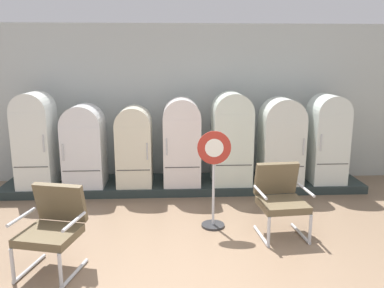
{
  "coord_description": "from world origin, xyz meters",
  "views": [
    {
      "loc": [
        -0.19,
        -3.59,
        2.3
      ],
      "look_at": [
        0.13,
        2.75,
        0.87
      ],
      "focal_mm": 36.34,
      "sensor_mm": 36.0,
      "label": 1
    }
  ],
  "objects_px": {
    "refrigerator_0": "(35,137)",
    "refrigerator_3": "(182,139)",
    "refrigerator_5": "(281,139)",
    "refrigerator_1": "(84,144)",
    "armchair_left": "(53,225)",
    "armchair_right": "(280,196)",
    "refrigerator_4": "(232,135)",
    "refrigerator_2": "(134,144)",
    "refrigerator_6": "(327,136)",
    "sign_stand": "(214,182)"
  },
  "relations": [
    {
      "from": "refrigerator_0",
      "to": "refrigerator_2",
      "type": "relative_size",
      "value": 1.18
    },
    {
      "from": "refrigerator_2",
      "to": "refrigerator_3",
      "type": "relative_size",
      "value": 0.91
    },
    {
      "from": "refrigerator_1",
      "to": "refrigerator_6",
      "type": "xyz_separation_m",
      "value": [
        4.19,
        0.01,
        0.09
      ]
    },
    {
      "from": "refrigerator_5",
      "to": "armchair_left",
      "type": "xyz_separation_m",
      "value": [
        -3.19,
        -2.49,
        -0.4
      ]
    },
    {
      "from": "refrigerator_0",
      "to": "refrigerator_1",
      "type": "relative_size",
      "value": 1.15
    },
    {
      "from": "refrigerator_4",
      "to": "armchair_right",
      "type": "bearing_deg",
      "value": -77.74
    },
    {
      "from": "refrigerator_3",
      "to": "refrigerator_6",
      "type": "height_order",
      "value": "refrigerator_6"
    },
    {
      "from": "refrigerator_5",
      "to": "armchair_left",
      "type": "bearing_deg",
      "value": -142.03
    },
    {
      "from": "refrigerator_0",
      "to": "refrigerator_2",
      "type": "xyz_separation_m",
      "value": [
        1.65,
        -0.03,
        -0.14
      ]
    },
    {
      "from": "refrigerator_0",
      "to": "armchair_right",
      "type": "xyz_separation_m",
      "value": [
        3.7,
        -1.76,
        -0.47
      ]
    },
    {
      "from": "refrigerator_2",
      "to": "refrigerator_3",
      "type": "height_order",
      "value": "refrigerator_3"
    },
    {
      "from": "refrigerator_0",
      "to": "refrigerator_6",
      "type": "height_order",
      "value": "refrigerator_0"
    },
    {
      "from": "refrigerator_0",
      "to": "sign_stand",
      "type": "xyz_separation_m",
      "value": [
        2.84,
        -1.52,
        -0.34
      ]
    },
    {
      "from": "armchair_left",
      "to": "armchair_right",
      "type": "height_order",
      "value": "same"
    },
    {
      "from": "refrigerator_1",
      "to": "refrigerator_4",
      "type": "relative_size",
      "value": 0.88
    },
    {
      "from": "refrigerator_5",
      "to": "refrigerator_1",
      "type": "bearing_deg",
      "value": 179.94
    },
    {
      "from": "refrigerator_4",
      "to": "sign_stand",
      "type": "xyz_separation_m",
      "value": [
        -0.47,
        -1.53,
        -0.33
      ]
    },
    {
      "from": "refrigerator_3",
      "to": "refrigerator_5",
      "type": "bearing_deg",
      "value": -0.15
    },
    {
      "from": "armchair_left",
      "to": "armchair_right",
      "type": "bearing_deg",
      "value": 15.36
    },
    {
      "from": "refrigerator_4",
      "to": "armchair_left",
      "type": "relative_size",
      "value": 1.69
    },
    {
      "from": "refrigerator_6",
      "to": "armchair_left",
      "type": "height_order",
      "value": "refrigerator_6"
    },
    {
      "from": "refrigerator_1",
      "to": "refrigerator_4",
      "type": "distance_m",
      "value": 2.51
    },
    {
      "from": "refrigerator_4",
      "to": "armchair_left",
      "type": "xyz_separation_m",
      "value": [
        -2.32,
        -2.51,
        -0.46
      ]
    },
    {
      "from": "refrigerator_4",
      "to": "refrigerator_0",
      "type": "bearing_deg",
      "value": -179.87
    },
    {
      "from": "refrigerator_2",
      "to": "sign_stand",
      "type": "relative_size",
      "value": 1.0
    },
    {
      "from": "refrigerator_3",
      "to": "armchair_right",
      "type": "distance_m",
      "value": 2.18
    },
    {
      "from": "refrigerator_2",
      "to": "refrigerator_3",
      "type": "xyz_separation_m",
      "value": [
        0.81,
        0.02,
        0.07
      ]
    },
    {
      "from": "refrigerator_1",
      "to": "refrigerator_4",
      "type": "xyz_separation_m",
      "value": [
        2.51,
        0.02,
        0.11
      ]
    },
    {
      "from": "refrigerator_3",
      "to": "armchair_left",
      "type": "height_order",
      "value": "refrigerator_3"
    },
    {
      "from": "refrigerator_0",
      "to": "refrigerator_3",
      "type": "bearing_deg",
      "value": -0.31
    },
    {
      "from": "refrigerator_3",
      "to": "sign_stand",
      "type": "height_order",
      "value": "refrigerator_3"
    },
    {
      "from": "refrigerator_2",
      "to": "armchair_right",
      "type": "relative_size",
      "value": 1.45
    },
    {
      "from": "refrigerator_1",
      "to": "refrigerator_6",
      "type": "bearing_deg",
      "value": 0.15
    },
    {
      "from": "refrigerator_0",
      "to": "refrigerator_3",
      "type": "xyz_separation_m",
      "value": [
        2.45,
        -0.01,
        -0.06
      ]
    },
    {
      "from": "refrigerator_6",
      "to": "armchair_right",
      "type": "bearing_deg",
      "value": -126.28
    },
    {
      "from": "refrigerator_3",
      "to": "sign_stand",
      "type": "bearing_deg",
      "value": -75.4
    },
    {
      "from": "refrigerator_5",
      "to": "sign_stand",
      "type": "bearing_deg",
      "value": -131.57
    },
    {
      "from": "armchair_left",
      "to": "refrigerator_5",
      "type": "bearing_deg",
      "value": 37.97
    },
    {
      "from": "refrigerator_4",
      "to": "refrigerator_1",
      "type": "bearing_deg",
      "value": -179.5
    },
    {
      "from": "refrigerator_5",
      "to": "armchair_left",
      "type": "relative_size",
      "value": 1.58
    },
    {
      "from": "refrigerator_4",
      "to": "refrigerator_6",
      "type": "bearing_deg",
      "value": -0.36
    },
    {
      "from": "refrigerator_0",
      "to": "refrigerator_5",
      "type": "xyz_separation_m",
      "value": [
        4.18,
        -0.02,
        -0.07
      ]
    },
    {
      "from": "refrigerator_3",
      "to": "refrigerator_6",
      "type": "relative_size",
      "value": 0.97
    },
    {
      "from": "refrigerator_6",
      "to": "refrigerator_0",
      "type": "bearing_deg",
      "value": 179.97
    },
    {
      "from": "refrigerator_1",
      "to": "armchair_left",
      "type": "distance_m",
      "value": 2.52
    },
    {
      "from": "refrigerator_2",
      "to": "armchair_right",
      "type": "bearing_deg",
      "value": -40.19
    },
    {
      "from": "refrigerator_4",
      "to": "refrigerator_5",
      "type": "bearing_deg",
      "value": -1.69
    },
    {
      "from": "refrigerator_5",
      "to": "refrigerator_0",
      "type": "bearing_deg",
      "value": 179.76
    },
    {
      "from": "refrigerator_2",
      "to": "refrigerator_6",
      "type": "height_order",
      "value": "refrigerator_6"
    },
    {
      "from": "refrigerator_1",
      "to": "refrigerator_0",
      "type": "bearing_deg",
      "value": 178.99
    }
  ]
}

